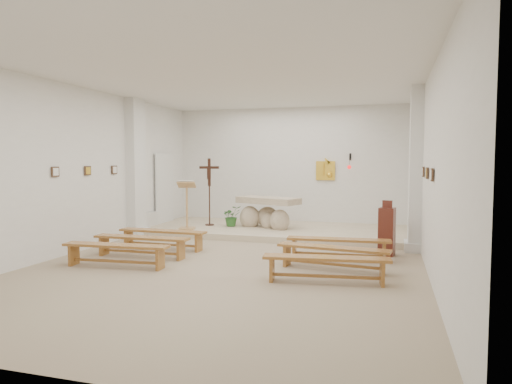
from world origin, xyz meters
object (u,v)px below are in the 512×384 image
(altar, at_px, (267,215))
(bench_right_third, at_px, (326,263))
(bench_left_second, at_px, (141,242))
(bench_right_front, at_px, (338,244))
(bench_right_second, at_px, (333,252))
(crucifix_stand, at_px, (209,187))
(bench_left_front, at_px, (163,235))
(lectern, at_px, (187,205))
(donation_pedestal, at_px, (387,231))
(bench_left_third, at_px, (116,250))

(altar, relative_size, bench_right_third, 0.92)
(bench_left_second, bearing_deg, bench_right_third, -13.69)
(bench_right_front, distance_m, bench_right_second, 0.89)
(crucifix_stand, distance_m, bench_right_front, 4.82)
(altar, bearing_deg, bench_left_second, -91.54)
(bench_left_front, bearing_deg, bench_left_second, -88.91)
(crucifix_stand, distance_m, bench_right_third, 6.01)
(lectern, distance_m, bench_left_front, 2.00)
(lectern, relative_size, donation_pedestal, 1.14)
(bench_left_second, bearing_deg, bench_right_second, -0.61)
(bench_right_third, bearing_deg, bench_left_second, 159.65)
(donation_pedestal, bearing_deg, bench_right_second, -108.84)
(bench_right_second, height_order, bench_left_third, same)
(bench_left_second, relative_size, bench_right_third, 0.99)
(bench_left_third, relative_size, bench_right_third, 1.00)
(bench_right_front, bearing_deg, bench_left_second, -171.16)
(bench_right_front, height_order, bench_right_second, same)
(crucifix_stand, bearing_deg, lectern, -112.80)
(bench_left_second, bearing_deg, lectern, 95.75)
(crucifix_stand, relative_size, bench_left_front, 0.92)
(bench_left_third, bearing_deg, altar, 66.64)
(bench_right_second, bearing_deg, bench_right_third, -82.33)
(bench_left_third, bearing_deg, bench_left_second, 85.89)
(donation_pedestal, height_order, bench_left_front, donation_pedestal)
(lectern, distance_m, crucifix_stand, 1.00)
(altar, relative_size, lectern, 1.44)
(donation_pedestal, height_order, bench_left_second, donation_pedestal)
(bench_right_front, bearing_deg, bench_left_third, -159.32)
(donation_pedestal, xyz_separation_m, bench_right_second, (-0.90, -1.59, -0.18))
(bench_right_front, relative_size, bench_left_second, 1.01)
(bench_left_second, bearing_deg, bench_left_front, 89.39)
(bench_right_second, distance_m, bench_right_third, 0.89)
(bench_right_front, xyz_separation_m, bench_right_second, (0.00, -0.89, 0.00))
(bench_right_third, bearing_deg, bench_right_second, 82.73)
(bench_right_third, bearing_deg, crucifix_stand, 122.95)
(altar, xyz_separation_m, bench_right_third, (2.20, -4.62, -0.18))
(bench_left_front, bearing_deg, crucifix_stand, 91.61)
(bench_left_third, bearing_deg, lectern, 90.73)
(altar, distance_m, bench_right_third, 5.12)
(bench_left_front, xyz_separation_m, bench_right_front, (3.81, 0.00, 0.00))
(bench_right_second, bearing_deg, bench_right_front, 97.67)
(bench_left_third, xyz_separation_m, bench_right_third, (3.81, 0.00, 0.00))
(donation_pedestal, distance_m, bench_right_third, 2.64)
(altar, xyz_separation_m, crucifix_stand, (-1.64, -0.08, 0.73))
(lectern, height_order, bench_left_front, lectern)
(crucifix_stand, height_order, bench_left_third, crucifix_stand)
(bench_left_second, bearing_deg, crucifix_stand, 89.78)
(bench_left_front, bearing_deg, altar, 61.57)
(bench_right_front, bearing_deg, bench_left_front, 175.76)
(donation_pedestal, distance_m, bench_left_front, 4.77)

